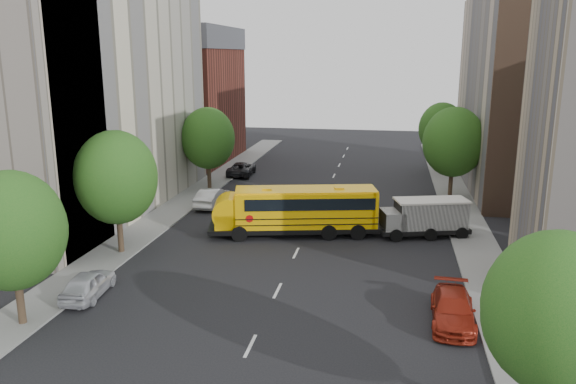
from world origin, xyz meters
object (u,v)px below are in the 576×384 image
(street_tree_2, at_px, (208,138))
(parked_car_0, at_px, (88,284))
(street_tree_5, at_px, (442,129))
(school_bus, at_px, (294,209))
(street_tree_4, at_px, (454,142))
(parked_car_1, at_px, (212,197))
(street_tree_0, at_px, (12,231))
(street_tree_1, at_px, (116,178))
(parked_car_3, at_px, (453,309))
(safari_truck, at_px, (425,217))
(parked_car_2, at_px, (242,169))
(street_tree_3, at_px, (556,313))

(street_tree_2, bearing_deg, parked_car_0, -86.73)
(street_tree_5, bearing_deg, school_bus, -115.81)
(street_tree_4, height_order, parked_car_1, street_tree_4)
(street_tree_5, height_order, parked_car_0, street_tree_5)
(street_tree_0, distance_m, parked_car_1, 22.46)
(street_tree_1, bearing_deg, street_tree_2, 90.00)
(street_tree_5, bearing_deg, parked_car_3, -93.37)
(street_tree_0, height_order, parked_car_1, street_tree_0)
(street_tree_1, distance_m, safari_truck, 20.77)
(street_tree_4, distance_m, school_bus, 17.32)
(street_tree_1, bearing_deg, parked_car_0, -77.84)
(street_tree_4, xyz_separation_m, parked_car_2, (-20.60, 6.52, -4.37))
(parked_car_1, height_order, parked_car_2, parked_car_1)
(school_bus, xyz_separation_m, parked_car_1, (-8.04, 6.34, -1.13))
(street_tree_5, bearing_deg, street_tree_3, -90.00)
(street_tree_3, bearing_deg, street_tree_5, 90.00)
(street_tree_1, bearing_deg, street_tree_0, -90.00)
(street_tree_1, height_order, street_tree_5, street_tree_1)
(street_tree_4, xyz_separation_m, parked_car_3, (-2.13, -24.17, -4.37))
(street_tree_0, bearing_deg, school_bus, 56.85)
(street_tree_0, distance_m, street_tree_4, 35.61)
(safari_truck, bearing_deg, street_tree_0, -154.27)
(street_tree_0, xyz_separation_m, school_bus, (10.24, 15.68, -2.73))
(school_bus, height_order, parked_car_0, school_bus)
(street_tree_3, distance_m, parked_car_2, 43.84)
(street_tree_0, height_order, street_tree_5, street_tree_5)
(street_tree_3, distance_m, street_tree_4, 32.01)
(street_tree_5, relative_size, school_bus, 0.60)
(street_tree_0, xyz_separation_m, street_tree_4, (22.00, 28.00, 0.43))
(parked_car_1, bearing_deg, street_tree_4, -160.97)
(street_tree_2, bearing_deg, street_tree_5, 28.61)
(street_tree_0, xyz_separation_m, parked_car_1, (2.20, 22.02, -3.86))
(street_tree_2, distance_m, school_bus, 16.28)
(school_bus, bearing_deg, street_tree_2, 116.72)
(street_tree_1, height_order, street_tree_2, street_tree_1)
(parked_car_1, bearing_deg, parked_car_3, 136.38)
(safari_truck, relative_size, parked_car_2, 1.28)
(parked_car_0, bearing_deg, street_tree_3, 154.95)
(street_tree_5, bearing_deg, parked_car_2, -165.09)
(parked_car_0, bearing_deg, street_tree_1, -82.87)
(street_tree_3, bearing_deg, street_tree_1, 147.53)
(street_tree_2, bearing_deg, parked_car_2, 77.87)
(school_bus, xyz_separation_m, parked_car_3, (9.63, -11.86, -1.21))
(street_tree_3, xyz_separation_m, parked_car_3, (-2.13, 7.83, -3.75))
(street_tree_4, bearing_deg, parked_car_2, 162.45)
(street_tree_0, height_order, street_tree_4, street_tree_4)
(street_tree_3, height_order, safari_truck, street_tree_3)
(parked_car_3, bearing_deg, parked_car_2, 123.57)
(parked_car_1, distance_m, parked_car_2, 12.52)
(street_tree_1, relative_size, parked_car_3, 1.63)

